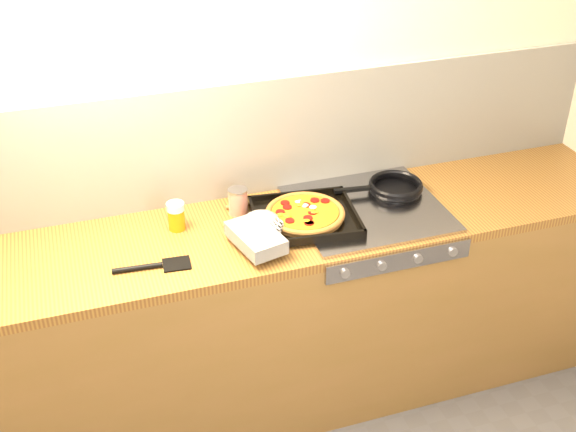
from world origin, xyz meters
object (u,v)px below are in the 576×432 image
object	(u,v)px
pizza_on_tray	(291,220)
frying_pan	(394,187)
tomato_can	(238,201)
juice_glass	(176,216)

from	to	relation	value
pizza_on_tray	frying_pan	bearing A→B (deg)	13.65
frying_pan	tomato_can	xyz separation A→B (m)	(-0.67, 0.06, 0.02)
tomato_can	frying_pan	bearing A→B (deg)	-5.08
tomato_can	juice_glass	bearing A→B (deg)	-171.92
juice_glass	tomato_can	bearing A→B (deg)	8.08
tomato_can	juice_glass	world-z (taller)	juice_glass
pizza_on_tray	juice_glass	bearing A→B (deg)	161.21
frying_pan	juice_glass	size ratio (longest dim) A/B	3.43
tomato_can	pizza_on_tray	bearing A→B (deg)	-47.55
pizza_on_tray	juice_glass	world-z (taller)	juice_glass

